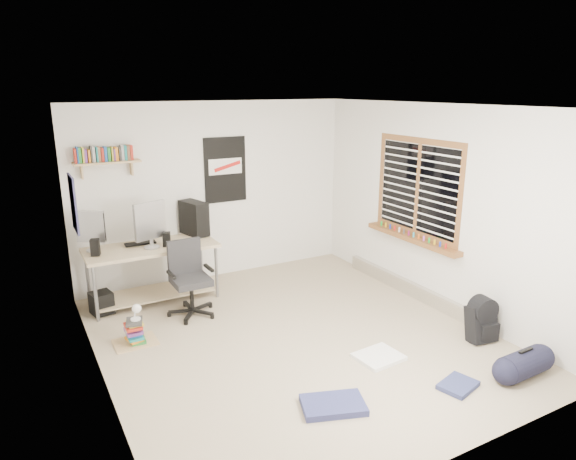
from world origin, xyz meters
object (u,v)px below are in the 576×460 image
office_chair (191,277)px  duffel_bag (524,363)px  book_stack (134,330)px  desk (153,274)px  backpack (481,323)px

office_chair → duffel_bag: 3.71m
duffel_bag → book_stack: (-3.10, 2.48, 0.01)m
desk → duffel_bag: 4.40m
desk → backpack: (2.83, -2.82, -0.16)m
backpack → book_stack: bearing=160.7°
backpack → desk: bearing=143.8°
desk → backpack: 4.00m
duffel_bag → book_stack: 3.97m
desk → office_chair: size_ratio=1.78×
desk → book_stack: 1.18m
backpack → duffel_bag: bearing=-98.6°
duffel_bag → book_stack: bearing=139.6°
desk → duffel_bag: (2.60, -3.53, -0.22)m
desk → book_stack: size_ratio=4.14×
desk → duffel_bag: size_ratio=3.13×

